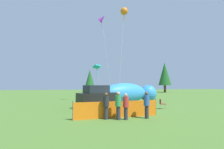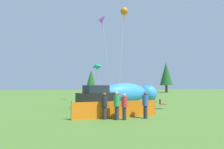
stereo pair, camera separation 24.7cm
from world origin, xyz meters
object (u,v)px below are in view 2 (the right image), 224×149
Objects in this scene: folding_chair at (161,103)px; inflatable_cat at (130,94)px; spectator_in_blue_shirt at (124,105)px; kite_purple_delta at (102,19)px; spectator_in_green_shirt at (117,104)px; kite_teal_diamond at (97,67)px; kite_orange_flower at (124,12)px; spectator_in_grey_shirt at (145,104)px; parked_car at (97,97)px; spectator_in_white_shirt at (105,105)px.

folding_chair is 0.11× the size of inflatable_cat.
spectator_in_blue_shirt is at bearing -130.65° from inflatable_cat.
kite_purple_delta reaches higher than inflatable_cat.
spectator_in_green_shirt is 13.56m from kite_teal_diamond.
folding_chair is at bearing -56.37° from kite_teal_diamond.
kite_orange_flower reaches higher than inflatable_cat.
spectator_in_blue_shirt is at bearing -172.72° from spectator_in_grey_shirt.
kite_teal_diamond is at bearing 61.12° from parked_car.
kite_orange_flower reaches higher than parked_car.
spectator_in_grey_shirt is 13.68m from kite_teal_diamond.
spectator_in_grey_shirt is 0.16× the size of kite_orange_flower.
kite_teal_diamond is at bearing 94.25° from spectator_in_blue_shirt.
inflatable_cat is at bearing 81.77° from spectator_in_grey_shirt.
kite_teal_diamond is (0.44, 6.91, 3.73)m from parked_car.
spectator_in_white_shirt is 13.31m from kite_teal_diamond.
spectator_in_blue_shirt is 1.36m from spectator_in_white_shirt.
kite_orange_flower is at bearing 10.29° from parked_car.
spectator_in_white_shirt is at bearing -138.02° from inflatable_cat.
spectator_in_green_shirt is (-5.25, -4.42, 0.48)m from folding_chair.
parked_car is at bearing -162.69° from inflatable_cat.
kite_teal_diamond reaches higher than spectator_in_white_shirt.
spectator_in_green_shirt is 1.07× the size of spectator_in_blue_shirt.
parked_car is at bearing -100.29° from kite_purple_delta.
kite_teal_diamond is (-3.97, 3.03, 3.66)m from inflatable_cat.
kite_purple_delta is at bearing -60.36° from kite_teal_diamond.
spectator_in_grey_shirt is 15.89m from kite_purple_delta.
spectator_in_grey_shirt is (-1.43, -9.86, -0.15)m from inflatable_cat.
spectator_in_white_shirt is at bearing -91.55° from kite_teal_diamond.
kite_teal_diamond is 8.38m from kite_orange_flower.
kite_purple_delta reaches higher than kite_teal_diamond.
kite_purple_delta is at bearing 85.29° from spectator_in_white_shirt.
parked_car is 7.87m from kite_teal_diamond.
spectator_in_green_shirt is at bearing -106.78° from parked_car.
kite_purple_delta is at bearing 54.49° from parked_car.
kite_purple_delta is at bearing 125.77° from inflatable_cat.
spectator_in_green_shirt is (-3.50, -9.98, -0.14)m from inflatable_cat.
inflatable_cat is 4.43× the size of spectator_in_green_shirt.
folding_chair is (6.16, -1.68, -0.55)m from parked_car.
kite_orange_flower reaches higher than kite_teal_diamond.
kite_teal_diamond is (-2.54, 12.89, 3.81)m from spectator_in_grey_shirt.
spectator_in_grey_shirt is 1.58m from spectator_in_blue_shirt.
inflatable_cat reaches higher than folding_chair.
folding_chair is 0.08× the size of kite_purple_delta.
kite_orange_flower is (-2.78, 4.09, 10.71)m from folding_chair.
kite_orange_flower reaches higher than spectator_in_blue_shirt.
parked_car is at bearing -93.66° from kite_teal_diamond.
spectator_in_grey_shirt is (2.98, -5.97, -0.08)m from parked_car.
kite_purple_delta is (-1.92, 11.80, 10.46)m from spectator_in_grey_shirt.
inflatable_cat is (4.41, 3.88, 0.07)m from parked_car.
spectator_in_green_shirt is (0.91, -6.10, -0.07)m from parked_car.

